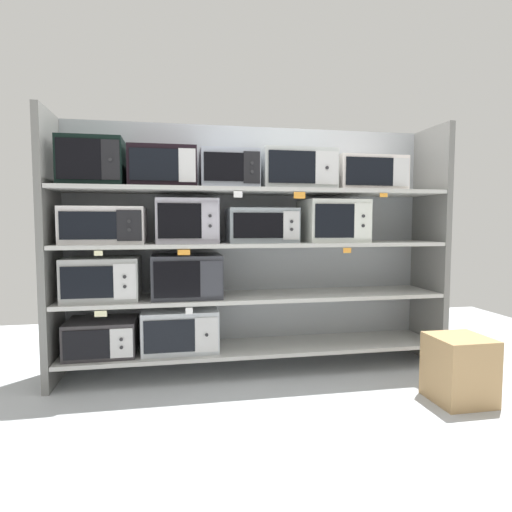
% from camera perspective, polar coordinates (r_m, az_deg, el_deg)
% --- Properties ---
extents(ground, '(6.96, 6.00, 0.02)m').
position_cam_1_polar(ground, '(2.66, 4.31, -22.04)').
color(ground, '#B2B7BC').
extents(back_panel, '(3.16, 0.04, 1.97)m').
position_cam_1_polar(back_panel, '(3.63, -0.80, 1.40)').
color(back_panel, '#9EA3A8').
rests_on(back_panel, ground).
extents(upright_left, '(0.05, 0.50, 1.97)m').
position_cam_1_polar(upright_left, '(3.42, -25.68, 0.79)').
color(upright_left, slate).
rests_on(upright_left, ground).
extents(upright_right, '(0.05, 0.50, 1.97)m').
position_cam_1_polar(upright_right, '(3.93, 22.15, 1.31)').
color(upright_right, slate).
rests_on(upright_right, ground).
extents(shelf_0, '(2.96, 0.50, 0.03)m').
position_cam_1_polar(shelf_0, '(3.50, 0.00, -12.09)').
color(shelf_0, beige).
rests_on(shelf_0, ground).
extents(microwave_0, '(0.50, 0.41, 0.26)m').
position_cam_1_polar(microwave_0, '(3.45, -19.79, -10.11)').
color(microwave_0, '#322F31').
rests_on(microwave_0, shelf_0).
extents(microwave_1, '(0.57, 0.40, 0.32)m').
position_cam_1_polar(microwave_1, '(3.40, -10.04, -9.61)').
color(microwave_1, '#B7BDC3').
rests_on(microwave_1, shelf_0).
extents(shelf_1, '(2.96, 0.50, 0.03)m').
position_cam_1_polar(shelf_1, '(3.41, 0.00, -5.40)').
color(shelf_1, beige).
extents(microwave_2, '(0.53, 0.43, 0.31)m').
position_cam_1_polar(microwave_2, '(3.36, -19.70, -2.83)').
color(microwave_2, '#A5A6A4').
rests_on(microwave_2, shelf_1).
extents(microwave_3, '(0.52, 0.43, 0.33)m').
position_cam_1_polar(microwave_3, '(3.32, -9.18, -2.61)').
color(microwave_3, '#31333A').
rests_on(microwave_3, shelf_1).
extents(price_tag_0, '(0.08, 0.00, 0.04)m').
position_cam_1_polar(price_tag_0, '(3.15, -19.96, -7.24)').
color(price_tag_0, beige).
extents(price_tag_1, '(0.05, 0.00, 0.05)m').
position_cam_1_polar(price_tag_1, '(3.11, -8.88, -7.23)').
color(price_tag_1, white).
extents(shelf_2, '(2.96, 0.50, 0.03)m').
position_cam_1_polar(shelf_2, '(3.36, 0.00, 1.56)').
color(shelf_2, beige).
extents(microwave_4, '(0.58, 0.41, 0.27)m').
position_cam_1_polar(microwave_4, '(3.34, -19.48, 3.86)').
color(microwave_4, silver).
rests_on(microwave_4, shelf_2).
extents(microwave_5, '(0.46, 0.35, 0.33)m').
position_cam_1_polar(microwave_5, '(3.30, -9.14, 4.62)').
color(microwave_5, '#B5B1BF').
rests_on(microwave_5, shelf_2).
extents(microwave_6, '(0.54, 0.34, 0.27)m').
position_cam_1_polar(microwave_6, '(3.36, 0.77, 4.10)').
color(microwave_6, '#98A3AB').
rests_on(microwave_6, shelf_2).
extents(microwave_7, '(0.48, 0.44, 0.34)m').
position_cam_1_polar(microwave_7, '(3.53, 10.21, 4.60)').
color(microwave_7, silver).
rests_on(microwave_7, shelf_2).
extents(price_tag_2, '(0.06, 0.00, 0.03)m').
position_cam_1_polar(price_tag_2, '(3.09, -20.23, 0.36)').
color(price_tag_2, beige).
extents(price_tag_3, '(0.09, 0.00, 0.04)m').
position_cam_1_polar(price_tag_3, '(3.05, -9.57, 0.48)').
color(price_tag_3, orange).
extents(price_tag_4, '(0.06, 0.00, 0.04)m').
position_cam_1_polar(price_tag_4, '(3.31, 12.04, 0.74)').
color(price_tag_4, orange).
extents(shelf_3, '(2.96, 0.50, 0.03)m').
position_cam_1_polar(shelf_3, '(3.37, 0.00, 8.61)').
color(shelf_3, beige).
extents(microwave_8, '(0.44, 0.41, 0.34)m').
position_cam_1_polar(microwave_8, '(3.37, -20.88, 11.47)').
color(microwave_8, black).
rests_on(microwave_8, shelf_3).
extents(microwave_9, '(0.49, 0.37, 0.29)m').
position_cam_1_polar(microwave_9, '(3.32, -12.29, 11.38)').
color(microwave_9, black).
rests_on(microwave_9, shelf_3).
extents(microwave_10, '(0.44, 0.36, 0.29)m').
position_cam_1_polar(microwave_10, '(3.35, -3.65, 11.37)').
color(microwave_10, '#98A0AF').
rests_on(microwave_10, shelf_3).
extents(microwave_11, '(0.57, 0.38, 0.31)m').
position_cam_1_polar(microwave_11, '(3.46, 5.41, 11.30)').
color(microwave_11, '#B5BAB8').
rests_on(microwave_11, shelf_3).
extents(microwave_12, '(0.56, 0.36, 0.27)m').
position_cam_1_polar(microwave_12, '(3.66, 14.58, 10.49)').
color(microwave_12, silver).
rests_on(microwave_12, shelf_3).
extents(price_tag_5, '(0.06, 0.00, 0.05)m').
position_cam_1_polar(price_tag_5, '(3.08, -2.41, 8.20)').
color(price_tag_5, white).
extents(price_tag_6, '(0.09, 0.00, 0.05)m').
position_cam_1_polar(price_tag_6, '(3.18, 5.82, 8.04)').
color(price_tag_6, orange).
extents(price_tag_7, '(0.06, 0.00, 0.03)m').
position_cam_1_polar(price_tag_7, '(3.43, 16.62, 7.76)').
color(price_tag_7, orange).
extents(shipping_carton, '(0.35, 0.35, 0.43)m').
position_cam_1_polar(shipping_carton, '(3.21, 25.40, -13.42)').
color(shipping_carton, tan).
rests_on(shipping_carton, ground).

